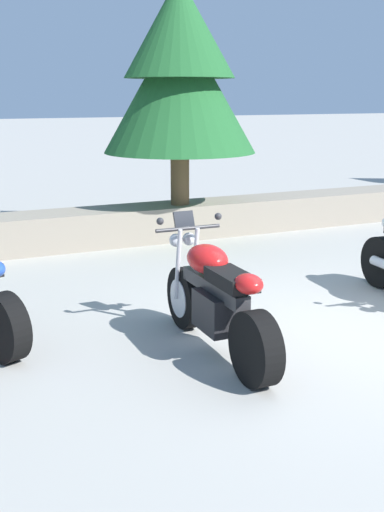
# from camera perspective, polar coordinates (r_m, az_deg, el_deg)

# --- Properties ---
(ground_plane) EXTENTS (120.00, 120.00, 0.00)m
(ground_plane) POSITION_cam_1_polar(r_m,az_deg,el_deg) (6.60, 16.22, -6.50)
(ground_plane) COLOR #A3A099
(stone_wall) EXTENTS (36.00, 0.80, 0.55)m
(stone_wall) POSITION_cam_1_polar(r_m,az_deg,el_deg) (10.48, -0.94, 3.24)
(stone_wall) COLOR gray
(stone_wall) RESTS_ON ground
(motorcycle_red_centre) EXTENTS (0.67, 2.06, 1.18)m
(motorcycle_red_centre) POSITION_cam_1_polar(r_m,az_deg,el_deg) (5.71, 2.12, -4.03)
(motorcycle_red_centre) COLOR black
(motorcycle_red_centre) RESTS_ON ground
(pine_tree_mid_left) EXTENTS (2.39, 2.39, 3.45)m
(pine_tree_mid_left) POSITION_cam_1_polar(r_m,az_deg,el_deg) (10.20, -1.13, 16.28)
(pine_tree_mid_left) COLOR brown
(pine_tree_mid_left) RESTS_ON stone_wall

